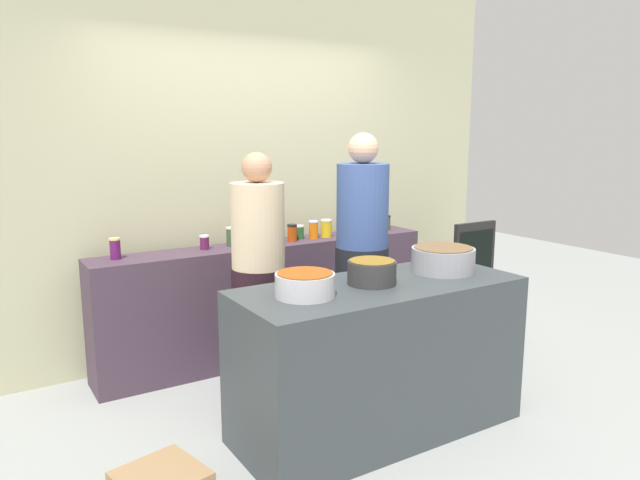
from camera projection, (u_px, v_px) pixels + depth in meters
ground at (349, 409)px, 3.80m from camera, size 12.00×12.00×0.00m
storefront_wall at (248, 163)px, 4.74m from camera, size 4.80×0.12×3.00m
display_shelf at (270, 300)px, 4.64m from camera, size 2.70×0.36×0.91m
prep_table at (378, 358)px, 3.47m from camera, size 1.70×0.70×0.90m
preserve_jar_0 at (115, 249)px, 3.98m from camera, size 0.07×0.07×0.15m
preserve_jar_1 at (205, 242)px, 4.32m from camera, size 0.07×0.07×0.10m
preserve_jar_2 at (231, 237)px, 4.43m from camera, size 0.07×0.07×0.14m
preserve_jar_3 at (253, 235)px, 4.47m from camera, size 0.09×0.09×0.15m
preserve_jar_4 at (267, 235)px, 4.61m from camera, size 0.08×0.08×0.10m
preserve_jar_5 at (292, 233)px, 4.61m from camera, size 0.08×0.08×0.14m
preserve_jar_6 at (299, 232)px, 4.73m from camera, size 0.07×0.07×0.11m
preserve_jar_7 at (314, 230)px, 4.74m from camera, size 0.08×0.08×0.14m
preserve_jar_8 at (326, 228)px, 4.81m from camera, size 0.09×0.09×0.14m
preserve_jar_9 at (344, 228)px, 4.90m from camera, size 0.08×0.08×0.12m
preserve_jar_10 at (364, 226)px, 4.97m from camera, size 0.08×0.08×0.13m
preserve_jar_11 at (373, 223)px, 5.11m from camera, size 0.08×0.08×0.13m
preserve_jar_12 at (386, 222)px, 5.17m from camera, size 0.08×0.08×0.12m
cooking_pot_left at (305, 285)px, 3.13m from camera, size 0.32×0.32×0.13m
cooking_pot_center at (372, 272)px, 3.38m from camera, size 0.28×0.28×0.14m
cooking_pot_right at (443, 259)px, 3.67m from camera, size 0.39×0.39×0.16m
cook_with_tongs at (259, 291)px, 3.85m from camera, size 0.36×0.36×1.63m
cook_in_cap at (362, 269)px, 4.22m from camera, size 0.38×0.38×1.75m
chalkboard_sign at (473, 278)px, 5.13m from camera, size 0.46×0.05×0.99m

